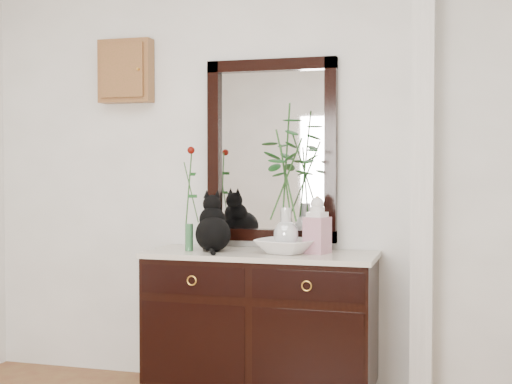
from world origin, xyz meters
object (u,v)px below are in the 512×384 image
(sideboard, at_px, (261,317))
(lotus_bowl, at_px, (286,246))
(cat, at_px, (213,222))
(ginger_jar, at_px, (317,224))

(sideboard, distance_m, lotus_bowl, 0.44)
(cat, xyz_separation_m, ginger_jar, (0.61, 0.06, -0.00))
(lotus_bowl, relative_size, ginger_jar, 1.00)
(sideboard, xyz_separation_m, lotus_bowl, (0.15, -0.02, 0.42))
(sideboard, height_order, cat, cat)
(lotus_bowl, distance_m, ginger_jar, 0.22)
(ginger_jar, bearing_deg, cat, -174.23)
(sideboard, xyz_separation_m, cat, (-0.28, -0.03, 0.54))
(sideboard, xyz_separation_m, ginger_jar, (0.32, 0.03, 0.54))
(cat, bearing_deg, sideboard, -18.86)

